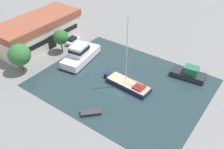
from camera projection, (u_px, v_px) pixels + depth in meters
ground_plane at (122, 83)px, 49.89m from camera, size 440.00×440.00×0.00m
water_canal at (122, 83)px, 49.88m from camera, size 25.82×32.44×0.01m
warehouse_building at (38, 31)px, 61.31m from camera, size 21.88×9.41×6.60m
quay_tree_near_building at (61, 37)px, 57.42m from camera, size 3.49×3.49×5.67m
quay_tree_by_water at (19, 55)px, 50.79m from camera, size 4.64×4.64×6.39m
parked_car at (73, 40)px, 62.54m from camera, size 4.44×2.24×1.71m
sailboat_moored at (128, 84)px, 48.52m from camera, size 3.35×10.28×14.57m
motor_cruiser at (81, 55)px, 55.60m from camera, size 11.07×5.85×4.18m
small_dinghy at (91, 112)px, 42.69m from camera, size 3.61×3.56×0.60m
cabin_boat at (189, 74)px, 50.83m from camera, size 3.76×7.18×2.65m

